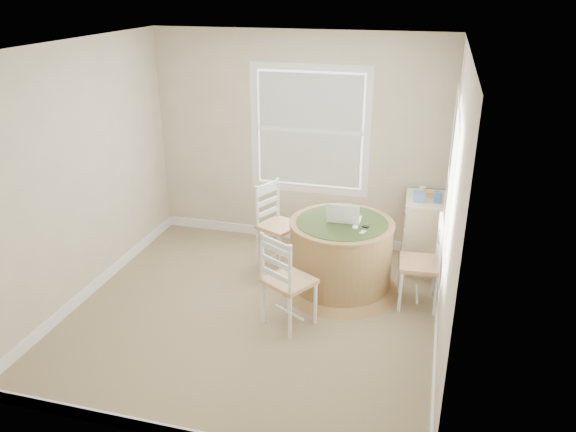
% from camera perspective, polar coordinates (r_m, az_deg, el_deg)
% --- Properties ---
extents(room, '(3.64, 3.64, 2.64)m').
position_cam_1_polar(room, '(5.31, -1.54, 2.96)').
color(room, '#94845E').
rests_on(room, ground).
extents(round_table, '(1.28, 1.28, 0.79)m').
position_cam_1_polar(round_table, '(6.00, 5.38, -3.74)').
color(round_table, olive).
rests_on(round_table, ground).
extents(chair_left, '(0.54, 0.55, 0.95)m').
position_cam_1_polar(chair_left, '(6.51, -0.91, -0.97)').
color(chair_left, white).
rests_on(chair_left, ground).
extents(chair_near, '(0.56, 0.56, 0.95)m').
position_cam_1_polar(chair_near, '(5.35, 0.13, -6.57)').
color(chair_near, white).
rests_on(chair_near, ground).
extents(chair_right, '(0.43, 0.44, 0.95)m').
position_cam_1_polar(chair_right, '(5.82, 13.26, -4.68)').
color(chair_right, white).
rests_on(chair_right, ground).
extents(laptop, '(0.35, 0.31, 0.24)m').
position_cam_1_polar(laptop, '(5.87, 5.70, -0.20)').
color(laptop, white).
rests_on(laptop, round_table).
extents(mouse, '(0.09, 0.11, 0.03)m').
position_cam_1_polar(mouse, '(5.73, 6.84, -1.11)').
color(mouse, white).
rests_on(mouse, round_table).
extents(phone, '(0.07, 0.10, 0.02)m').
position_cam_1_polar(phone, '(5.63, 7.61, -1.68)').
color(phone, '#B7BABF').
rests_on(phone, round_table).
extents(keys, '(0.07, 0.07, 0.02)m').
position_cam_1_polar(keys, '(5.75, 7.90, -1.12)').
color(keys, black).
rests_on(keys, round_table).
extents(corner_chest, '(0.51, 0.66, 0.85)m').
position_cam_1_polar(corner_chest, '(6.64, 13.63, -1.65)').
color(corner_chest, '#F4EDB7').
rests_on(corner_chest, ground).
extents(tissue_box, '(0.13, 0.13, 0.10)m').
position_cam_1_polar(tissue_box, '(6.36, 13.07, 1.91)').
color(tissue_box, '#6082DC').
rests_on(tissue_box, corner_chest).
extents(box_yellow, '(0.15, 0.11, 0.06)m').
position_cam_1_polar(box_yellow, '(6.53, 14.48, 2.15)').
color(box_yellow, gold).
rests_on(box_yellow, corner_chest).
extents(box_blue, '(0.08, 0.08, 0.12)m').
position_cam_1_polar(box_blue, '(6.36, 15.08, 1.79)').
color(box_blue, '#3768A7').
rests_on(box_blue, corner_chest).
extents(cup_cream, '(0.07, 0.07, 0.09)m').
position_cam_1_polar(cup_cream, '(6.59, 13.42, 2.56)').
color(cup_cream, beige).
rests_on(cup_cream, corner_chest).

